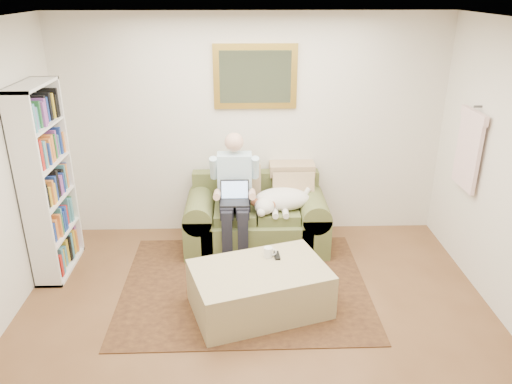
{
  "coord_description": "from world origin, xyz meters",
  "views": [
    {
      "loc": [
        -0.11,
        -3.16,
        2.87
      ],
      "look_at": [
        0.02,
        1.4,
        0.95
      ],
      "focal_mm": 35.0,
      "sensor_mm": 36.0,
      "label": 1
    }
  ],
  "objects_px": {
    "laptop": "(235,196)",
    "ottoman": "(260,289)",
    "sofa": "(256,223)",
    "seated_man": "(235,197)",
    "bookshelf": "(47,182)",
    "coffee_mug": "(268,252)",
    "sleeping_dog": "(282,199)"
  },
  "relations": [
    {
      "from": "laptop",
      "to": "ottoman",
      "type": "xyz_separation_m",
      "value": [
        0.23,
        -1.06,
        -0.49
      ]
    },
    {
      "from": "sofa",
      "to": "seated_man",
      "type": "distance_m",
      "value": 0.49
    },
    {
      "from": "sofa",
      "to": "ottoman",
      "type": "xyz_separation_m",
      "value": [
        -0.01,
        -1.27,
        -0.06
      ]
    },
    {
      "from": "laptop",
      "to": "bookshelf",
      "type": "bearing_deg",
      "value": -172.73
    },
    {
      "from": "seated_man",
      "to": "laptop",
      "type": "bearing_deg",
      "value": -90.0
    },
    {
      "from": "ottoman",
      "to": "bookshelf",
      "type": "relative_size",
      "value": 0.61
    },
    {
      "from": "laptop",
      "to": "coffee_mug",
      "type": "distance_m",
      "value": 0.93
    },
    {
      "from": "seated_man",
      "to": "laptop",
      "type": "distance_m",
      "value": 0.07
    },
    {
      "from": "sofa",
      "to": "ottoman",
      "type": "relative_size",
      "value": 1.33
    },
    {
      "from": "seated_man",
      "to": "laptop",
      "type": "relative_size",
      "value": 4.33
    },
    {
      "from": "laptop",
      "to": "sofa",
      "type": "bearing_deg",
      "value": 41.02
    },
    {
      "from": "ottoman",
      "to": "bookshelf",
      "type": "height_order",
      "value": "bookshelf"
    },
    {
      "from": "laptop",
      "to": "ottoman",
      "type": "distance_m",
      "value": 1.19
    },
    {
      "from": "seated_man",
      "to": "sleeping_dog",
      "type": "relative_size",
      "value": 2.04
    },
    {
      "from": "seated_man",
      "to": "bookshelf",
      "type": "xyz_separation_m",
      "value": [
        -1.9,
        -0.31,
        0.32
      ]
    },
    {
      "from": "seated_man",
      "to": "sleeping_dog",
      "type": "xyz_separation_m",
      "value": [
        0.53,
        0.07,
        -0.06
      ]
    },
    {
      "from": "sofa",
      "to": "ottoman",
      "type": "height_order",
      "value": "sofa"
    },
    {
      "from": "sofa",
      "to": "seated_man",
      "type": "relative_size",
      "value": 1.19
    },
    {
      "from": "sleeping_dog",
      "to": "coffee_mug",
      "type": "relative_size",
      "value": 6.69
    },
    {
      "from": "laptop",
      "to": "sleeping_dog",
      "type": "relative_size",
      "value": 0.47
    },
    {
      "from": "laptop",
      "to": "bookshelf",
      "type": "relative_size",
      "value": 0.16
    },
    {
      "from": "sleeping_dog",
      "to": "bookshelf",
      "type": "xyz_separation_m",
      "value": [
        -2.44,
        -0.37,
        0.38
      ]
    },
    {
      "from": "sofa",
      "to": "sleeping_dog",
      "type": "height_order",
      "value": "sofa"
    },
    {
      "from": "sleeping_dog",
      "to": "laptop",
      "type": "bearing_deg",
      "value": -166.36
    },
    {
      "from": "sofa",
      "to": "seated_man",
      "type": "bearing_deg",
      "value": -148.55
    },
    {
      "from": "laptop",
      "to": "coffee_mug",
      "type": "height_order",
      "value": "laptop"
    },
    {
      "from": "seated_man",
      "to": "ottoman",
      "type": "bearing_deg",
      "value": -78.18
    },
    {
      "from": "laptop",
      "to": "coffee_mug",
      "type": "xyz_separation_m",
      "value": [
        0.32,
        -0.85,
        -0.22
      ]
    },
    {
      "from": "seated_man",
      "to": "sleeping_dog",
      "type": "bearing_deg",
      "value": 7.13
    },
    {
      "from": "sofa",
      "to": "sleeping_dog",
      "type": "xyz_separation_m",
      "value": [
        0.29,
        -0.08,
        0.34
      ]
    },
    {
      "from": "ottoman",
      "to": "coffee_mug",
      "type": "relative_size",
      "value": 12.23
    },
    {
      "from": "ottoman",
      "to": "coffee_mug",
      "type": "height_order",
      "value": "coffee_mug"
    }
  ]
}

